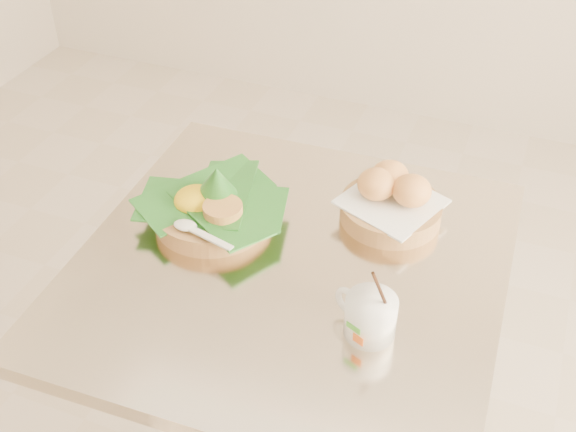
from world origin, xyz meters
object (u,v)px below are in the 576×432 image
(cafe_table, at_px, (290,349))
(rice_basket, at_px, (212,205))
(bread_basket, at_px, (391,200))
(coffee_mug, at_px, (369,315))

(cafe_table, relative_size, rice_basket, 2.89)
(cafe_table, relative_size, bread_basket, 3.80)
(cafe_table, bearing_deg, bread_basket, 55.55)
(cafe_table, height_order, coffee_mug, coffee_mug)
(cafe_table, height_order, rice_basket, rice_basket)
(bread_basket, bearing_deg, coffee_mug, -81.48)
(cafe_table, relative_size, coffee_mug, 5.59)
(bread_basket, height_order, coffee_mug, coffee_mug)
(rice_basket, distance_m, coffee_mug, 0.37)
(cafe_table, distance_m, bread_basket, 0.34)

